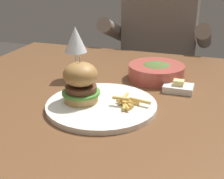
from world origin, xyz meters
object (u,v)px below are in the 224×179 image
(butter_dish, at_px, (178,88))
(main_plate, at_px, (101,105))
(burger_sandwich, at_px, (81,82))
(soup_bowl, at_px, (156,71))
(diner_person, at_px, (158,71))
(wine_glass, at_px, (76,41))

(butter_dish, bearing_deg, main_plate, -134.56)
(burger_sandwich, distance_m, soup_bowl, 0.32)
(diner_person, bearing_deg, butter_dish, -75.03)
(butter_dish, bearing_deg, diner_person, 104.97)
(wine_glass, bearing_deg, diner_person, 77.13)
(burger_sandwich, height_order, soup_bowl, burger_sandwich)
(wine_glass, distance_m, diner_person, 0.76)
(wine_glass, bearing_deg, main_plate, -50.22)
(main_plate, relative_size, soup_bowl, 1.60)
(main_plate, distance_m, wine_glass, 0.28)
(butter_dish, bearing_deg, burger_sandwich, -141.67)
(main_plate, relative_size, wine_glass, 1.70)
(main_plate, relative_size, butter_dish, 3.37)
(burger_sandwich, height_order, wine_glass, wine_glass)
(main_plate, xyz_separation_m, wine_glass, (-0.16, 0.19, 0.12))
(wine_glass, distance_m, soup_bowl, 0.28)
(main_plate, relative_size, diner_person, 0.25)
(soup_bowl, bearing_deg, burger_sandwich, -118.94)
(soup_bowl, distance_m, diner_person, 0.64)
(wine_glass, xyz_separation_m, soup_bowl, (0.25, 0.08, -0.10))
(main_plate, height_order, burger_sandwich, burger_sandwich)
(wine_glass, bearing_deg, soup_bowl, 17.64)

